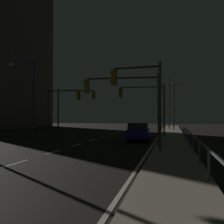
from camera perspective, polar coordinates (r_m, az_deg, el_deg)
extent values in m
plane|color=black|center=(20.77, -6.95, -6.77)|extent=(112.00, 112.00, 0.00)
cube|color=gray|center=(19.60, 12.71, -6.91)|extent=(2.42, 77.00, 0.14)
cube|color=silver|center=(13.13, -19.57, -10.18)|extent=(0.14, 2.00, 0.01)
cube|color=silver|center=(16.62, -12.16, -8.23)|extent=(0.14, 2.00, 0.01)
cube|color=silver|center=(20.30, -7.42, -6.89)|extent=(0.14, 2.00, 0.01)
cube|color=silver|center=(24.08, -4.16, -5.94)|extent=(0.14, 2.00, 0.01)
cube|color=silver|center=(27.93, -1.80, -5.24)|extent=(0.14, 2.00, 0.01)
cube|color=silver|center=(31.81, -0.02, -4.70)|extent=(0.14, 2.00, 0.01)
cube|color=silver|center=(35.72, 1.37, -4.27)|extent=(0.14, 2.00, 0.01)
cube|color=silver|center=(39.64, 2.49, -3.93)|extent=(0.14, 2.00, 0.01)
cube|color=silver|center=(43.58, 3.40, -3.65)|extent=(0.14, 2.00, 0.01)
cube|color=silver|center=(47.53, 4.16, -3.42)|extent=(0.14, 2.00, 0.01)
cube|color=silver|center=(24.62, 9.24, -5.82)|extent=(0.14, 53.00, 0.01)
cube|color=navy|center=(23.34, 5.63, -4.46)|extent=(2.08, 4.50, 0.70)
cube|color=#1E2328|center=(23.06, 5.59, -2.95)|extent=(1.74, 2.55, 0.55)
cylinder|color=black|center=(24.83, 3.98, -5.06)|extent=(0.26, 0.65, 0.64)
cylinder|color=black|center=(24.74, 7.69, -5.07)|extent=(0.26, 0.65, 0.64)
cylinder|color=black|center=(22.03, 3.32, -5.60)|extent=(0.26, 0.65, 0.64)
cylinder|color=black|center=(21.93, 7.50, -5.61)|extent=(0.26, 0.65, 0.64)
cylinder|color=#4C4C51|center=(15.91, 10.10, 1.24)|extent=(0.16, 0.16, 5.16)
cylinder|color=#2D3033|center=(16.45, 5.17, 9.33)|extent=(2.81, 0.45, 0.11)
cube|color=olive|center=(16.77, 0.46, 7.32)|extent=(0.32, 0.37, 0.95)
sphere|color=black|center=(16.86, -0.05, 8.30)|extent=(0.20, 0.20, 0.20)
sphere|color=orange|center=(16.82, -0.05, 7.29)|extent=(0.20, 0.20, 0.20)
sphere|color=black|center=(16.78, -0.05, 6.28)|extent=(0.20, 0.20, 0.20)
cylinder|color=#38383D|center=(30.08, -13.28, -0.05)|extent=(0.16, 0.16, 5.10)
cylinder|color=#2D3033|center=(29.45, -10.26, 4.44)|extent=(3.47, 0.21, 0.11)
cube|color=olive|center=(28.73, -7.10, 3.52)|extent=(0.29, 0.35, 0.95)
sphere|color=black|center=(28.70, -6.81, 4.12)|extent=(0.20, 0.20, 0.20)
sphere|color=orange|center=(28.68, -6.81, 3.53)|extent=(0.20, 0.20, 0.20)
sphere|color=black|center=(28.65, -6.81, 2.93)|extent=(0.20, 0.20, 0.20)
cylinder|color=#4C4C51|center=(26.69, 10.93, 0.34)|extent=(0.16, 0.16, 5.10)
cylinder|color=#4C4C51|center=(26.86, 6.39, 5.24)|extent=(4.22, 0.33, 0.11)
cube|color=olive|center=(27.01, 1.90, 4.09)|extent=(0.30, 0.35, 0.95)
sphere|color=black|center=(27.06, 1.58, 4.72)|extent=(0.20, 0.20, 0.20)
sphere|color=orange|center=(27.03, 1.58, 4.08)|extent=(0.20, 0.20, 0.20)
sphere|color=black|center=(27.00, 1.58, 3.45)|extent=(0.20, 0.20, 0.20)
cylinder|color=#2D3033|center=(32.77, -11.28, 0.14)|extent=(0.16, 0.16, 5.40)
cylinder|color=#2D3033|center=(32.39, -7.66, 4.49)|extent=(4.21, 0.68, 0.11)
cube|color=olive|center=(31.96, -3.95, 3.61)|extent=(0.32, 0.37, 0.95)
sphere|color=black|center=(31.96, -3.67, 4.15)|extent=(0.20, 0.20, 0.20)
sphere|color=orange|center=(31.94, -3.67, 3.61)|extent=(0.20, 0.20, 0.20)
sphere|color=black|center=(31.91, -3.67, 3.07)|extent=(0.20, 0.20, 0.20)
cylinder|color=#2D3033|center=(18.08, 9.85, 0.46)|extent=(0.16, 0.16, 4.83)
cylinder|color=#2D3033|center=(18.44, 2.13, 7.17)|extent=(4.90, 0.30, 0.11)
cube|color=olive|center=(18.87, -5.28, 5.38)|extent=(0.29, 0.35, 0.95)
sphere|color=black|center=(18.95, -5.74, 6.27)|extent=(0.20, 0.20, 0.20)
sphere|color=orange|center=(18.91, -5.74, 5.37)|extent=(0.20, 0.20, 0.20)
sphere|color=black|center=(18.88, -5.74, 4.47)|extent=(0.20, 0.20, 0.20)
cylinder|color=#2D3033|center=(40.67, 12.89, 1.12)|extent=(0.18, 0.18, 6.76)
cylinder|color=#2D3033|center=(41.28, 13.65, 5.59)|extent=(1.16, 0.82, 0.10)
ellipsoid|color=#F9D172|center=(41.65, 14.40, 5.40)|extent=(0.56, 0.36, 0.24)
cylinder|color=#38383D|center=(27.25, -16.24, 2.47)|extent=(0.18, 0.18, 7.41)
cylinder|color=#4C4C51|center=(27.99, -18.33, 9.72)|extent=(2.10, 0.56, 0.10)
ellipsoid|color=#F9D172|center=(28.32, -20.41, 9.40)|extent=(0.56, 0.36, 0.24)
cylinder|color=#38383D|center=(42.77, 11.91, 1.77)|extent=(0.18, 0.18, 7.88)
cylinder|color=#2D3033|center=(44.16, 12.14, 6.63)|extent=(0.46, 2.14, 0.10)
ellipsoid|color=#F9D172|center=(45.20, 12.38, 6.33)|extent=(0.56, 0.36, 0.24)
cylinder|color=#59595E|center=(9.15, 19.76, -10.44)|extent=(0.09, 0.09, 0.95)
cylinder|color=#59595E|center=(12.09, 17.95, -8.09)|extent=(0.09, 0.09, 0.95)
cylinder|color=#59595E|center=(15.05, 16.85, -6.65)|extent=(0.09, 0.09, 0.95)
cylinder|color=#59595E|center=(18.01, 16.12, -5.69)|extent=(0.09, 0.09, 0.95)
cylinder|color=#59595E|center=(20.99, 15.60, -5.00)|extent=(0.09, 0.09, 0.95)
cylinder|color=#59595E|center=(23.96, 15.21, -4.48)|extent=(0.09, 0.09, 0.95)
cylinder|color=#59595E|center=(26.94, 14.90, -4.07)|extent=(0.09, 0.09, 0.95)
cube|color=slate|center=(13.52, 17.33, -5.29)|extent=(0.06, 26.89, 0.06)
cube|color=brown|center=(57.47, -21.92, 12.42)|extent=(14.27, 13.69, 30.53)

